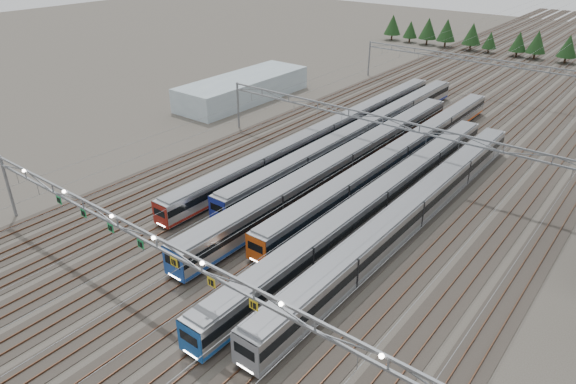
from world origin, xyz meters
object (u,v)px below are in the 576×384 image
Objects in this scene: train_d at (399,155)px; gantry_mid at (382,126)px; train_f at (411,211)px; gantry_far at (490,66)px; west_shed at (244,88)px; train_c at (343,164)px; train_b at (360,133)px; train_a at (327,133)px; train_e at (377,201)px; gantry_near at (155,245)px.

gantry_mid is at bearing -144.05° from train_d.
train_f is 1.02× the size of gantry_far.
west_shed is (-38.33, 12.59, -4.07)m from gantry_mid.
gantry_far is at bearing 40.22° from west_shed.
west_shed is at bearing 152.44° from train_c.
train_c is at bearing -109.81° from gantry_mid.
gantry_far is 50.37m from west_shed.
west_shed reaches higher than train_f.
gantry_mid is (-11.25, 12.72, 4.24)m from train_f.
train_c is 2.05× the size of west_shed.
train_f is (9.00, -14.35, 0.12)m from train_d.
train_d is (9.00, -4.19, -0.00)m from train_b.
west_shed is at bearing 160.52° from train_a.
gantry_mid is (11.25, -3.00, 4.45)m from train_a.
train_f is (18.00, -18.54, 0.12)m from train_b.
train_e is 28.54m from gantry_near.
train_a is 44.85m from gantry_near.
train_f is at bearing -57.91° from train_d.
gantry_near is (11.20, -43.12, 5.15)m from train_a.
gantry_far is at bearing 80.23° from train_b.
train_b is 23.05m from train_e.
train_e is 15.15m from gantry_mid.
train_d is at bearing -15.11° from west_shed.
train_d is at bearing 60.26° from train_c.
train_a is at bearing 134.22° from train_c.
gantry_far is (0.00, 45.00, 0.00)m from gantry_mid.
gantry_near reaches higher than gantry_far.
train_e is at bearing -83.35° from gantry_far.
train_e reaches higher than train_a.
train_c is 34.30m from gantry_near.
train_c is at bearing -69.54° from train_b.
train_a is 43.70m from gantry_far.
train_d is at bearing 35.95° from gantry_mid.
train_a is 1.09× the size of train_d.
train_c is 9.07m from train_d.
train_e is 1.07× the size of gantry_near.
train_a is 1.19× the size of train_f.
train_b is at bearing 139.24° from gantry_mid.
train_d is 42.04m from west_shed.
train_d is 1.05× the size of train_e.
gantry_near is (2.20, -33.87, 4.90)m from train_c.
train_d reaches higher than train_a.
gantry_far is (6.75, 39.18, 4.36)m from train_b.
west_shed is (-36.08, 18.83, 0.13)m from train_c.
gantry_mid is 1.88× the size of west_shed.
train_e is at bearing 76.00° from gantry_near.
train_d is at bearing -24.95° from train_b.
gantry_near is 1.00× the size of gantry_mid.
train_e is at bearing -54.14° from train_b.
train_c is 40.70m from west_shed.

